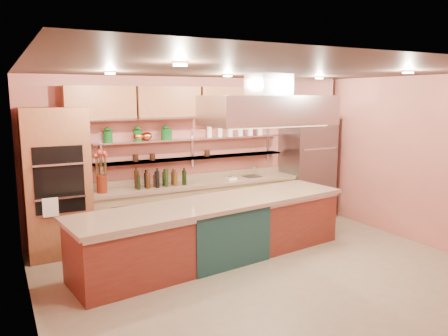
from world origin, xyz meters
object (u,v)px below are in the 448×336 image
island (216,230)px  copper_kettle (147,136)px  kitchen_scale (232,177)px  flower_vase (102,184)px  green_canister (168,134)px  refrigerator (307,166)px

island → copper_kettle: size_ratio=23.86×
kitchen_scale → island: bearing=-146.1°
flower_vase → copper_kettle: copper_kettle is taller
kitchen_scale → copper_kettle: copper_kettle is taller
flower_vase → kitchen_scale: size_ratio=1.83×
copper_kettle → green_canister: size_ratio=0.95×
refrigerator → island: refrigerator is taller
green_canister → copper_kettle: bearing=180.0°
copper_kettle → green_canister: 0.38m
refrigerator → copper_kettle: size_ratio=11.58×
refrigerator → island: (-2.72, -1.27, -0.60)m
refrigerator → flower_vase: size_ratio=7.25×
refrigerator → copper_kettle: bearing=176.0°
refrigerator → green_canister: (-2.91, 0.23, 0.76)m
kitchen_scale → copper_kettle: bearing=152.9°
copper_kettle → green_canister: green_canister is taller
refrigerator → copper_kettle: 3.38m
refrigerator → kitchen_scale: (-1.75, 0.01, -0.08)m
copper_kettle → refrigerator: bearing=-4.0°
green_canister → island: bearing=-82.7°
island → green_canister: size_ratio=22.65×
green_canister → refrigerator: bearing=-4.5°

